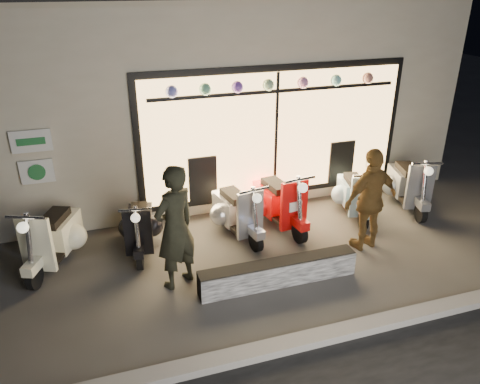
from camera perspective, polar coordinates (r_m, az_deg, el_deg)
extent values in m
plane|color=#383533|center=(7.99, 3.88, -8.24)|extent=(40.00, 40.00, 0.00)
cube|color=slate|center=(6.52, 10.63, -16.81)|extent=(40.00, 0.25, 0.12)
cube|color=beige|center=(11.72, -5.06, 13.11)|extent=(10.00, 6.00, 4.00)
cube|color=black|center=(9.27, 4.27, 7.14)|extent=(5.45, 0.06, 2.65)
cube|color=#FFBF6B|center=(9.24, 4.37, 7.07)|extent=(5.20, 0.04, 2.40)
cube|color=black|center=(8.98, 4.64, 12.17)|extent=(4.90, 0.06, 0.06)
cube|color=white|center=(8.59, -24.13, 5.69)|extent=(0.65, 0.04, 0.38)
cube|color=white|center=(8.76, -23.51, 2.30)|extent=(0.55, 0.04, 0.42)
cube|color=black|center=(7.33, 4.68, -9.75)|extent=(2.51, 0.28, 0.40)
cylinder|color=black|center=(8.13, 1.97, -6.04)|extent=(0.17, 0.38, 0.36)
cylinder|color=black|center=(8.96, -1.38, -2.95)|extent=(0.19, 0.38, 0.36)
cube|color=#B4B4B9|center=(8.10, 1.23, -2.80)|extent=(0.50, 0.16, 0.87)
cube|color=#B4B4B9|center=(8.77, -1.09, -1.94)|extent=(0.57, 0.81, 0.49)
cube|color=black|center=(8.55, -0.79, -0.44)|extent=(0.39, 0.64, 0.13)
sphere|color=#FFF2CC|center=(7.73, 2.09, -0.77)|extent=(0.18, 0.18, 0.16)
cylinder|color=black|center=(8.43, 7.29, -4.96)|extent=(0.16, 0.40, 0.39)
cylinder|color=black|center=(9.29, 3.59, -1.85)|extent=(0.18, 0.40, 0.39)
cube|color=#BD0D0C|center=(8.40, 6.59, -1.61)|extent=(0.53, 0.15, 0.93)
cube|color=#BD0D0C|center=(9.09, 3.97, -0.79)|extent=(0.57, 0.85, 0.52)
cube|color=black|center=(8.87, 4.38, 0.78)|extent=(0.40, 0.67, 0.14)
sphere|color=#FFF2CC|center=(8.02, 7.67, 0.51)|extent=(0.19, 0.19, 0.17)
cylinder|color=black|center=(7.84, -12.12, -8.07)|extent=(0.15, 0.35, 0.34)
cylinder|color=black|center=(8.68, -11.88, -4.57)|extent=(0.17, 0.35, 0.34)
cube|color=black|center=(7.82, -12.31, -4.88)|extent=(0.46, 0.14, 0.81)
cube|color=black|center=(8.50, -12.02, -3.68)|extent=(0.52, 0.75, 0.45)
cube|color=black|center=(8.29, -12.21, -2.31)|extent=(0.36, 0.59, 0.12)
sphere|color=#FFF2CC|center=(7.45, -12.64, -3.11)|extent=(0.17, 0.17, 0.15)
cylinder|color=black|center=(7.86, -23.79, -9.51)|extent=(0.25, 0.39, 0.38)
cylinder|color=black|center=(8.70, -20.56, -5.50)|extent=(0.27, 0.40, 0.38)
cube|color=#EEEAC2|center=(7.82, -23.58, -5.92)|extent=(0.50, 0.27, 0.92)
cube|color=#EEEAC2|center=(8.50, -21.08, -4.50)|extent=(0.73, 0.90, 0.51)
cube|color=black|center=(8.28, -21.72, -2.98)|extent=(0.53, 0.70, 0.13)
sphere|color=#FFF2CC|center=(7.43, -24.96, -3.96)|extent=(0.22, 0.22, 0.17)
cylinder|color=black|center=(9.12, 14.81, -3.39)|extent=(0.18, 0.35, 0.34)
cylinder|color=black|center=(9.97, 13.11, -0.70)|extent=(0.20, 0.36, 0.34)
cube|color=#94BCD2|center=(9.12, 14.69, -0.61)|extent=(0.46, 0.18, 0.82)
cube|color=#94BCD2|center=(9.79, 13.39, 0.16)|extent=(0.58, 0.78, 0.46)
cube|color=black|center=(9.59, 13.71, 1.43)|extent=(0.41, 0.61, 0.12)
sphere|color=#FFF2CC|center=(8.78, 15.38, 1.08)|extent=(0.18, 0.18, 0.15)
cylinder|color=black|center=(9.70, 21.18, -2.39)|extent=(0.21, 0.40, 0.38)
cylinder|color=black|center=(10.64, 18.93, 0.35)|extent=(0.23, 0.40, 0.38)
cube|color=slate|center=(9.72, 21.06, 0.54)|extent=(0.52, 0.21, 0.92)
cube|color=slate|center=(10.45, 19.32, 1.27)|extent=(0.66, 0.88, 0.52)
cube|color=black|center=(10.24, 19.78, 2.63)|extent=(0.47, 0.69, 0.13)
sphere|color=#FFF2CC|center=(9.35, 22.02, 2.37)|extent=(0.21, 0.21, 0.17)
imported|color=black|center=(6.97, -7.92, -4.34)|extent=(0.86, 0.77, 1.96)
imported|color=brown|center=(8.21, 15.64, -0.93)|extent=(1.13, 0.62, 1.82)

